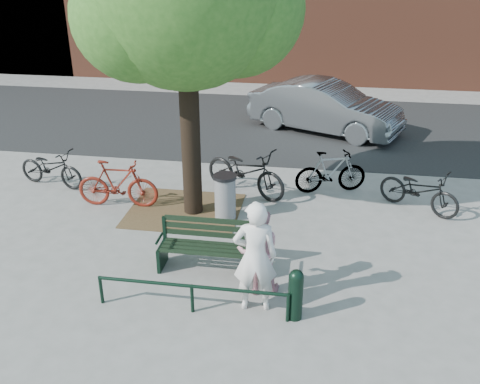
% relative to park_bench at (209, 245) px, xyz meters
% --- Properties ---
extents(ground, '(90.00, 90.00, 0.00)m').
position_rel_park_bench_xyz_m(ground, '(0.00, -0.08, -0.48)').
color(ground, gray).
rests_on(ground, ground).
extents(dirt_pit, '(2.40, 2.00, 0.02)m').
position_rel_park_bench_xyz_m(dirt_pit, '(-1.00, 2.12, -0.47)').
color(dirt_pit, brown).
rests_on(dirt_pit, ground).
extents(road, '(40.00, 7.00, 0.01)m').
position_rel_park_bench_xyz_m(road, '(0.00, 8.42, -0.47)').
color(road, black).
rests_on(road, ground).
extents(park_bench, '(1.74, 0.54, 0.97)m').
position_rel_park_bench_xyz_m(park_bench, '(0.00, 0.00, 0.00)').
color(park_bench, black).
rests_on(park_bench, ground).
extents(guard_railing, '(3.06, 0.06, 0.51)m').
position_rel_park_bench_xyz_m(guard_railing, '(0.00, -1.28, -0.08)').
color(guard_railing, black).
rests_on(guard_railing, ground).
extents(person_left, '(0.74, 0.54, 1.88)m').
position_rel_park_bench_xyz_m(person_left, '(0.95, -1.00, 0.46)').
color(person_left, silver).
rests_on(person_left, ground).
extents(person_right, '(0.82, 0.70, 1.48)m').
position_rel_park_bench_xyz_m(person_right, '(0.95, -0.52, 0.26)').
color(person_right, '#BD828C').
rests_on(person_right, ground).
extents(bollard, '(0.23, 0.23, 0.87)m').
position_rel_park_bench_xyz_m(bollard, '(1.60, -1.17, -0.01)').
color(bollard, black).
rests_on(bollard, ground).
extents(litter_bin, '(0.48, 0.48, 0.99)m').
position_rel_park_bench_xyz_m(litter_bin, '(-0.06, 1.92, 0.02)').
color(litter_bin, gray).
rests_on(litter_bin, ground).
extents(bicycle_a, '(1.84, 0.99, 0.92)m').
position_rel_park_bench_xyz_m(bicycle_a, '(-4.45, 2.94, -0.02)').
color(bicycle_a, black).
rests_on(bicycle_a, ground).
extents(bicycle_b, '(1.81, 0.60, 1.07)m').
position_rel_park_bench_xyz_m(bicycle_b, '(-2.48, 2.12, 0.06)').
color(bicycle_b, '#60170D').
rests_on(bicycle_b, ground).
extents(bicycle_c, '(2.25, 1.67, 1.13)m').
position_rel_park_bench_xyz_m(bicycle_c, '(0.18, 3.22, 0.09)').
color(bicycle_c, black).
rests_on(bicycle_c, ground).
extents(bicycle_d, '(1.75, 0.95, 1.01)m').
position_rel_park_bench_xyz_m(bicycle_d, '(2.12, 3.61, 0.03)').
color(bicycle_d, gray).
rests_on(bicycle_d, ground).
extents(bicycle_e, '(1.86, 1.50, 0.95)m').
position_rel_park_bench_xyz_m(bicycle_e, '(4.00, 2.96, -0.01)').
color(bicycle_e, black).
rests_on(bicycle_e, ground).
extents(parked_car, '(4.89, 3.28, 1.53)m').
position_rel_park_bench_xyz_m(parked_car, '(1.91, 8.10, 0.28)').
color(parked_car, slate).
rests_on(parked_car, ground).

